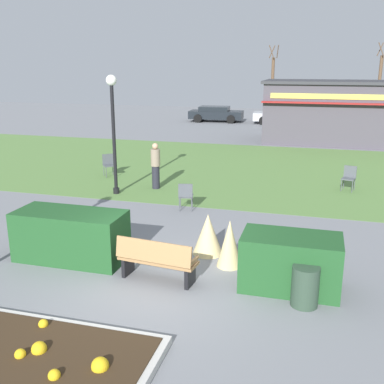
{
  "coord_description": "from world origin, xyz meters",
  "views": [
    {
      "loc": [
        3.06,
        -8.18,
        4.43
      ],
      "look_at": [
        -0.01,
        2.84,
        1.23
      ],
      "focal_mm": 42.9,
      "sensor_mm": 36.0,
      "label": 1
    }
  ],
  "objects_px": {
    "food_kiosk": "(337,112)",
    "parked_car_west_slot": "(216,113)",
    "person_strolling": "(156,166)",
    "lamppost_mid": "(113,120)",
    "tree_right_bg": "(272,84)",
    "parked_car_center_slot": "(281,115)",
    "trash_bin": "(305,286)",
    "cafe_chair_west": "(186,194)",
    "cafe_chair_east": "(349,176)",
    "tree_center_bg": "(379,84)",
    "cafe_chair_center": "(109,163)",
    "park_bench": "(157,260)"
  },
  "relations": [
    {
      "from": "trash_bin",
      "to": "cafe_chair_west",
      "type": "xyz_separation_m",
      "value": [
        -3.82,
        5.02,
        0.13
      ]
    },
    {
      "from": "parked_car_center_slot",
      "to": "tree_center_bg",
      "type": "xyz_separation_m",
      "value": [
        7.62,
        7.47,
        2.09
      ]
    },
    {
      "from": "cafe_chair_center",
      "to": "tree_right_bg",
      "type": "relative_size",
      "value": 0.15
    },
    {
      "from": "lamppost_mid",
      "to": "person_strolling",
      "type": "xyz_separation_m",
      "value": [
        1.12,
        1.02,
        -1.72
      ]
    },
    {
      "from": "lamppost_mid",
      "to": "cafe_chair_center",
      "type": "height_order",
      "value": "lamppost_mid"
    },
    {
      "from": "food_kiosk",
      "to": "tree_right_bg",
      "type": "xyz_separation_m",
      "value": [
        -5.3,
        15.19,
        0.89
      ]
    },
    {
      "from": "trash_bin",
      "to": "food_kiosk",
      "type": "xyz_separation_m",
      "value": [
        0.93,
        19.68,
        1.38
      ]
    },
    {
      "from": "cafe_chair_west",
      "to": "tree_right_bg",
      "type": "relative_size",
      "value": 0.15
    },
    {
      "from": "cafe_chair_center",
      "to": "parked_car_center_slot",
      "type": "relative_size",
      "value": 0.21
    },
    {
      "from": "lamppost_mid",
      "to": "parked_car_center_slot",
      "type": "height_order",
      "value": "lamppost_mid"
    },
    {
      "from": "parked_car_center_slot",
      "to": "food_kiosk",
      "type": "bearing_deg",
      "value": -64.69
    },
    {
      "from": "cafe_chair_east",
      "to": "parked_car_west_slot",
      "type": "height_order",
      "value": "parked_car_west_slot"
    },
    {
      "from": "parked_car_center_slot",
      "to": "cafe_chair_east",
      "type": "bearing_deg",
      "value": -77.74
    },
    {
      "from": "parked_car_west_slot",
      "to": "lamppost_mid",
      "type": "bearing_deg",
      "value": -86.66
    },
    {
      "from": "cafe_chair_west",
      "to": "parked_car_center_slot",
      "type": "bearing_deg",
      "value": 87.7
    },
    {
      "from": "cafe_chair_east",
      "to": "parked_car_west_slot",
      "type": "bearing_deg",
      "value": 115.98
    },
    {
      "from": "lamppost_mid",
      "to": "cafe_chair_west",
      "type": "bearing_deg",
      "value": -22.72
    },
    {
      "from": "parked_car_center_slot",
      "to": "tree_right_bg",
      "type": "distance_m",
      "value": 7.51
    },
    {
      "from": "park_bench",
      "to": "trash_bin",
      "type": "distance_m",
      "value": 3.05
    },
    {
      "from": "cafe_chair_west",
      "to": "cafe_chair_center",
      "type": "bearing_deg",
      "value": 140.29
    },
    {
      "from": "cafe_chair_east",
      "to": "tree_right_bg",
      "type": "relative_size",
      "value": 0.15
    },
    {
      "from": "lamppost_mid",
      "to": "tree_right_bg",
      "type": "distance_m",
      "value": 28.72
    },
    {
      "from": "tree_right_bg",
      "to": "cafe_chair_east",
      "type": "bearing_deg",
      "value": -77.88
    },
    {
      "from": "parked_car_center_slot",
      "to": "parked_car_west_slot",
      "type": "bearing_deg",
      "value": 179.99
    },
    {
      "from": "cafe_chair_east",
      "to": "parked_car_west_slot",
      "type": "relative_size",
      "value": 0.21
    },
    {
      "from": "parked_car_center_slot",
      "to": "tree_center_bg",
      "type": "height_order",
      "value": "tree_center_bg"
    },
    {
      "from": "park_bench",
      "to": "tree_center_bg",
      "type": "distance_m",
      "value": 35.98
    },
    {
      "from": "cafe_chair_center",
      "to": "food_kiosk",
      "type": "bearing_deg",
      "value": 50.58
    },
    {
      "from": "lamppost_mid",
      "to": "cafe_chair_east",
      "type": "xyz_separation_m",
      "value": [
        7.95,
        2.65,
        -2.05
      ]
    },
    {
      "from": "person_strolling",
      "to": "food_kiosk",
      "type": "bearing_deg",
      "value": 9.88
    },
    {
      "from": "lamppost_mid",
      "to": "cafe_chair_west",
      "type": "xyz_separation_m",
      "value": [
        2.93,
        -1.23,
        -2.05
      ]
    },
    {
      "from": "food_kiosk",
      "to": "parked_car_west_slot",
      "type": "bearing_deg",
      "value": 137.77
    },
    {
      "from": "parked_car_west_slot",
      "to": "cafe_chair_east",
      "type": "bearing_deg",
      "value": -64.02
    },
    {
      "from": "trash_bin",
      "to": "cafe_chair_center",
      "type": "xyz_separation_m",
      "value": [
        -8.15,
        8.63,
        0.13
      ]
    },
    {
      "from": "food_kiosk",
      "to": "cafe_chair_center",
      "type": "xyz_separation_m",
      "value": [
        -9.09,
        -11.06,
        -1.25
      ]
    },
    {
      "from": "parked_car_west_slot",
      "to": "food_kiosk",
      "type": "bearing_deg",
      "value": -42.23
    },
    {
      "from": "cafe_chair_west",
      "to": "cafe_chair_east",
      "type": "relative_size",
      "value": 1.0
    },
    {
      "from": "food_kiosk",
      "to": "tree_center_bg",
      "type": "height_order",
      "value": "tree_center_bg"
    },
    {
      "from": "park_bench",
      "to": "tree_right_bg",
      "type": "height_order",
      "value": "tree_right_bg"
    },
    {
      "from": "park_bench",
      "to": "trash_bin",
      "type": "xyz_separation_m",
      "value": [
        3.04,
        -0.2,
        -0.08
      ]
    },
    {
      "from": "park_bench",
      "to": "parked_car_west_slot",
      "type": "bearing_deg",
      "value": 100.19
    },
    {
      "from": "park_bench",
      "to": "food_kiosk",
      "type": "height_order",
      "value": "food_kiosk"
    },
    {
      "from": "trash_bin",
      "to": "food_kiosk",
      "type": "height_order",
      "value": "food_kiosk"
    },
    {
      "from": "trash_bin",
      "to": "person_strolling",
      "type": "bearing_deg",
      "value": 127.7
    },
    {
      "from": "park_bench",
      "to": "tree_right_bg",
      "type": "bearing_deg",
      "value": 92.2
    },
    {
      "from": "cafe_chair_west",
      "to": "tree_right_bg",
      "type": "height_order",
      "value": "tree_right_bg"
    },
    {
      "from": "park_bench",
      "to": "cafe_chair_east",
      "type": "bearing_deg",
      "value": 63.99
    },
    {
      "from": "lamppost_mid",
      "to": "cafe_chair_west",
      "type": "height_order",
      "value": "lamppost_mid"
    },
    {
      "from": "parked_car_center_slot",
      "to": "tree_center_bg",
      "type": "bearing_deg",
      "value": 44.41
    },
    {
      "from": "food_kiosk",
      "to": "person_strolling",
      "type": "bearing_deg",
      "value": -117.84
    }
  ]
}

